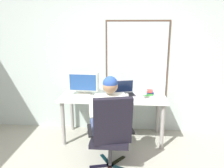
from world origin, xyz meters
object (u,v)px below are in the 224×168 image
desk (113,101)px  wine_glass (144,93)px  crt_monitor (84,82)px  book_stack (147,92)px  laptop (124,91)px  person_seated (109,117)px  office_chair (111,131)px

desk → wine_glass: 0.54m
crt_monitor → book_stack: crt_monitor is taller
crt_monitor → laptop: size_ratio=1.16×
desk → laptop: (0.17, 0.06, 0.15)m
wine_glass → person_seated: bearing=-135.9°
office_chair → crt_monitor: bearing=119.7°
office_chair → wine_glass: 0.92m
person_seated → wine_glass: 0.73m
office_chair → person_seated: 0.29m
crt_monitor → laptop: 0.66m
desk → office_chair: size_ratio=1.59×
laptop → person_seated: bearing=-105.3°
desk → crt_monitor: crt_monitor is taller
desk → laptop: 0.23m
office_chair → crt_monitor: (-0.51, 0.90, 0.39)m
office_chair → wine_glass: bearing=59.7°
person_seated → wine_glass: bearing=44.1°
desk → wine_glass: wine_glass is taller
crt_monitor → laptop: bearing=3.4°
laptop → book_stack: size_ratio=1.97×
person_seated → wine_glass: person_seated is taller
office_chair → person_seated: (-0.06, 0.27, 0.06)m
person_seated → crt_monitor: (-0.46, 0.63, 0.33)m
desk → person_seated: 0.61m
crt_monitor → book_stack: size_ratio=2.29×
person_seated → book_stack: (0.56, 0.69, 0.16)m
book_stack → crt_monitor: bearing=-176.9°
office_chair → book_stack: office_chair is taller
laptop → desk: bearing=-161.7°
wine_glass → book_stack: wine_glass is taller
laptop → wine_glass: 0.37m
person_seated → laptop: bearing=74.7°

